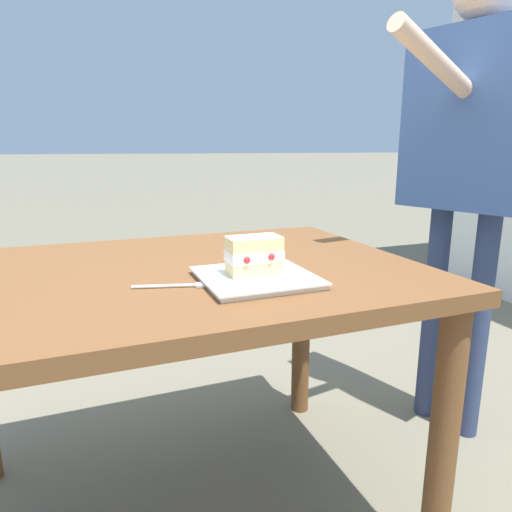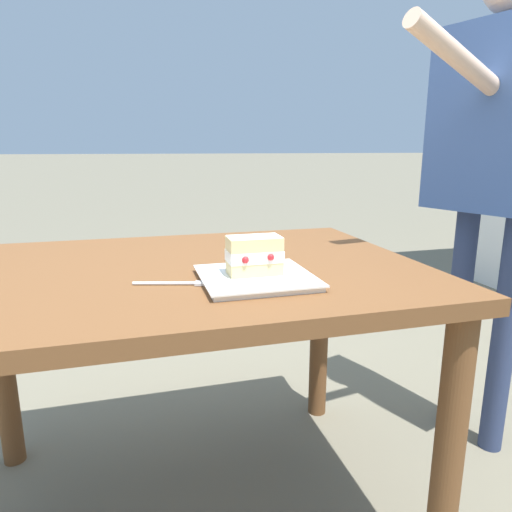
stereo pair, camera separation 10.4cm
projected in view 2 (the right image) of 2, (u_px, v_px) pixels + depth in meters
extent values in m
plane|color=#6F6955|center=(193.00, 508.00, 1.37)|extent=(160.00, 160.00, 0.00)
cylinder|color=brown|center=(319.00, 330.00, 1.79)|extent=(0.07, 0.07, 0.71)
cylinder|color=brown|center=(2.00, 366.00, 1.50)|extent=(0.07, 0.07, 0.71)
cylinder|color=brown|center=(449.00, 452.00, 1.07)|extent=(0.07, 0.07, 0.71)
cube|color=brown|center=(184.00, 274.00, 1.20)|extent=(1.24, 0.88, 0.04)
cube|color=white|center=(256.00, 279.00, 1.06)|extent=(0.24, 0.24, 0.01)
cube|color=white|center=(256.00, 275.00, 1.06)|extent=(0.25, 0.25, 0.00)
cube|color=#EAD18C|center=(254.00, 267.00, 1.06)|extent=(0.12, 0.07, 0.03)
cube|color=white|center=(254.00, 256.00, 1.05)|extent=(0.12, 0.07, 0.03)
sphere|color=red|center=(271.00, 257.00, 1.03)|extent=(0.02, 0.02, 0.02)
sphere|color=red|center=(253.00, 254.00, 1.09)|extent=(0.01, 0.01, 0.01)
sphere|color=red|center=(245.00, 260.00, 1.01)|extent=(0.02, 0.02, 0.02)
sphere|color=red|center=(242.00, 252.00, 1.07)|extent=(0.02, 0.02, 0.02)
cube|color=#EAD18C|center=(254.00, 244.00, 1.05)|extent=(0.12, 0.07, 0.03)
cube|color=white|center=(254.00, 237.00, 1.04)|extent=(0.12, 0.06, 0.00)
cylinder|color=silver|center=(164.00, 283.00, 1.03)|extent=(0.14, 0.04, 0.01)
cube|color=silver|center=(202.00, 283.00, 1.03)|extent=(0.04, 0.03, 0.01)
cylinder|color=navy|center=(457.00, 322.00, 1.70)|extent=(0.08, 0.08, 0.84)
cylinder|color=navy|center=(504.00, 338.00, 1.55)|extent=(0.08, 0.08, 0.84)
cube|color=#42609E|center=(505.00, 119.00, 1.46)|extent=(0.32, 0.49, 0.59)
cylinder|color=beige|center=(463.00, 62.00, 1.30)|extent=(0.47, 0.19, 0.22)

